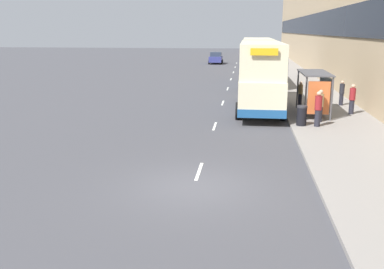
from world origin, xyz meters
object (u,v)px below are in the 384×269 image
pedestrian_2 (300,93)px  litter_bin (302,116)px  pedestrian_3 (352,99)px  double_decker_bus_near (260,74)px  double_decker_bus_ahead (257,61)px  pedestrian_at_shelter (320,105)px  pedestrian_1 (318,109)px  pedestrian_4 (342,93)px  bus_shelter (318,86)px  car_0 (216,58)px

pedestrian_2 → litter_bin: 6.48m
pedestrian_3 → litter_bin: size_ratio=1.70×
double_decker_bus_near → pedestrian_2: size_ratio=6.59×
double_decker_bus_ahead → pedestrian_at_shelter: size_ratio=5.98×
double_decker_bus_near → pedestrian_2: double_decker_bus_near is taller
pedestrian_1 → pedestrian_at_shelter: bearing=76.3°
double_decker_bus_near → pedestrian_at_shelter: 5.21m
double_decker_bus_ahead → pedestrian_4: size_ratio=6.42×
bus_shelter → pedestrian_at_shelter: (-0.13, -2.01, -0.84)m
double_decker_bus_near → litter_bin: double_decker_bus_near is taller
bus_shelter → pedestrian_2: bus_shelter is taller
double_decker_bus_near → litter_bin: size_ratio=9.92×
double_decker_bus_ahead → litter_bin: bearing=-83.3°
pedestrian_4 → car_0: bearing=106.6°
pedestrian_at_shelter → pedestrian_2: bearing=94.6°
pedestrian_1 → pedestrian_3: size_ratio=1.03×
car_0 → litter_bin: bearing=100.0°
bus_shelter → pedestrian_4: size_ratio=2.56×
bus_shelter → double_decker_bus_near: 3.84m
double_decker_bus_ahead → car_0: (-5.66, 26.41, -1.41)m
car_0 → litter_bin: (7.69, -43.68, -0.21)m
double_decker_bus_near → pedestrian_at_shelter: bearing=-51.2°
double_decker_bus_near → pedestrian_4: bearing=16.8°
bus_shelter → double_decker_bus_near: bearing=149.6°
pedestrian_4 → litter_bin: 7.49m
pedestrian_3 → bus_shelter: bearing=-166.5°
car_0 → pedestrian_3: pedestrian_3 is taller
double_decker_bus_near → pedestrian_at_shelter: size_ratio=5.91×
bus_shelter → pedestrian_at_shelter: size_ratio=2.38×
pedestrian_3 → pedestrian_4: bearing=89.4°
pedestrian_1 → pedestrian_2: pedestrian_1 is taller
pedestrian_1 → litter_bin: size_ratio=1.75×
pedestrian_1 → litter_bin: (-0.79, 0.14, -0.41)m
pedestrian_2 → litter_bin: (-0.66, -6.44, -0.28)m
litter_bin → pedestrian_1: bearing=-10.0°
bus_shelter → pedestrian_4: bus_shelter is taller
pedestrian_2 → pedestrian_4: pedestrian_4 is taller
bus_shelter → pedestrian_3: bus_shelter is taller
bus_shelter → double_decker_bus_near: size_ratio=0.40×
litter_bin → pedestrian_2: bearing=84.1°
pedestrian_at_shelter → pedestrian_3: 3.38m
pedestrian_at_shelter → litter_bin: pedestrian_at_shelter is taller
pedestrian_at_shelter → double_decker_bus_ahead: bearing=100.9°
pedestrian_at_shelter → pedestrian_3: size_ratio=0.99×
pedestrian_at_shelter → bus_shelter: bearing=86.3°
pedestrian_3 → litter_bin: bearing=-132.7°
bus_shelter → pedestrian_2: bearing=99.5°
pedestrian_4 → pedestrian_at_shelter: bearing=-112.2°
double_decker_bus_near → double_decker_bus_ahead: bearing=89.8°
car_0 → pedestrian_1: bearing=100.9°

